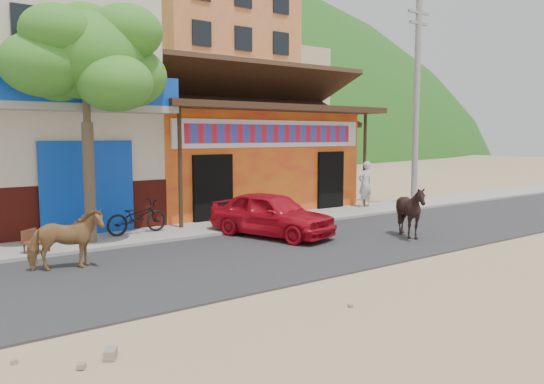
{
  "coord_description": "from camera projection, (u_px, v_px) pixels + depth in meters",
  "views": [
    {
      "loc": [
        -8.72,
        -7.48,
        2.79
      ],
      "look_at": [
        -1.0,
        3.0,
        1.4
      ],
      "focal_mm": 35.0,
      "sensor_mm": 36.0,
      "label": 1
    }
  ],
  "objects": [
    {
      "name": "red_car",
      "position": [
        272.0,
        214.0,
        14.47
      ],
      "size": [
        2.45,
        3.88,
        1.23
      ],
      "primitive_type": "imported",
      "rotation": [
        0.0,
        0.0,
        0.3
      ],
      "color": "#B40C1B",
      "rests_on": "road"
    },
    {
      "name": "sidewalk",
      "position": [
        240.0,
        225.0,
        16.23
      ],
      "size": [
        60.0,
        2.0,
        0.12
      ],
      "primitive_type": "cube",
      "color": "gray",
      "rests_on": "ground"
    },
    {
      "name": "scooter",
      "position": [
        137.0,
        217.0,
        14.43
      ],
      "size": [
        1.82,
        0.79,
        0.93
      ],
      "primitive_type": "imported",
      "rotation": [
        0.0,
        0.0,
        1.67
      ],
      "color": "black",
      "rests_on": "sidewalk"
    },
    {
      "name": "cafe_chair_right",
      "position": [
        36.0,
        231.0,
        12.07
      ],
      "size": [
        0.65,
        0.65,
        1.0
      ],
      "primitive_type": null,
      "rotation": [
        0.0,
        0.0,
        0.68
      ],
      "color": "#522A1B",
      "rests_on": "sidewalk"
    },
    {
      "name": "cafe_building",
      "position": [
        12.0,
        112.0,
        15.82
      ],
      "size": [
        7.0,
        6.0,
        7.0
      ],
      "primitive_type": "cube",
      "color": "beige",
      "rests_on": "ground"
    },
    {
      "name": "tree",
      "position": [
        87.0,
        122.0,
        13.03
      ],
      "size": [
        3.0,
        3.0,
        6.0
      ],
      "primitive_type": null,
      "color": "#2D721E",
      "rests_on": "sidewalk"
    },
    {
      "name": "apartment_front",
      "position": [
        206.0,
        87.0,
        35.32
      ],
      "size": [
        9.0,
        9.0,
        12.0
      ],
      "primitive_type": "cube",
      "color": "#CC723F",
      "rests_on": "ground"
    },
    {
      "name": "cow_dark",
      "position": [
        411.0,
        212.0,
        14.23
      ],
      "size": [
        1.61,
        1.52,
        1.43
      ],
      "primitive_type": "imported",
      "rotation": [
        0.0,
        0.0,
        -1.22
      ],
      "color": "black",
      "rests_on": "road"
    },
    {
      "name": "apartment_rear",
      "position": [
        264.0,
        110.0,
        45.53
      ],
      "size": [
        8.0,
        8.0,
        10.0
      ],
      "primitive_type": "cube",
      "color": "tan",
      "rests_on": "ground"
    },
    {
      "name": "dance_club",
      "position": [
        227.0,
        161.0,
        20.43
      ],
      "size": [
        8.0,
        6.0,
        3.6
      ],
      "primitive_type": "cube",
      "color": "orange",
      "rests_on": "ground"
    },
    {
      "name": "utility_pole",
      "position": [
        416.0,
        101.0,
        20.63
      ],
      "size": [
        0.24,
        0.24,
        8.0
      ],
      "primitive_type": "cylinder",
      "color": "gray",
      "rests_on": "sidewalk"
    },
    {
      "name": "cow_tan",
      "position": [
        66.0,
        240.0,
        10.86
      ],
      "size": [
        1.55,
        0.9,
        1.24
      ],
      "primitive_type": "imported",
      "rotation": [
        0.0,
        0.0,
        1.4
      ],
      "color": "#9A6C3D",
      "rests_on": "road"
    },
    {
      "name": "road",
      "position": [
        316.0,
        245.0,
        13.43
      ],
      "size": [
        60.0,
        5.0,
        0.04
      ],
      "primitive_type": "cube",
      "color": "#28282B",
      "rests_on": "ground"
    },
    {
      "name": "ground",
      "position": [
        392.0,
        265.0,
        11.43
      ],
      "size": [
        120.0,
        120.0,
        0.0
      ],
      "primitive_type": "plane",
      "color": "#9E825B",
      "rests_on": "ground"
    },
    {
      "name": "pedestrian",
      "position": [
        365.0,
        184.0,
        19.88
      ],
      "size": [
        0.64,
        0.44,
        1.72
      ],
      "primitive_type": "imported",
      "rotation": [
        0.0,
        0.0,
        3.1
      ],
      "color": "silver",
      "rests_on": "sidewalk"
    }
  ]
}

